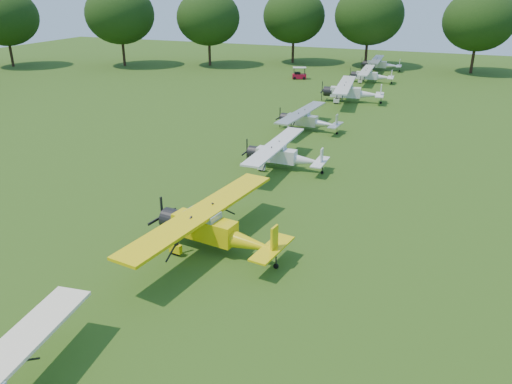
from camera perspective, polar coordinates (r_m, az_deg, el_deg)
ground at (r=33.97m, az=-1.04°, el=0.33°), size 160.00×160.00×0.00m
tree_belt at (r=30.74m, az=5.31°, el=13.44°), size 137.36×130.27×14.52m
aircraft_2 at (r=25.85m, az=-4.90°, el=-4.01°), size 7.48×11.87×2.33m
aircraft_3 at (r=37.46m, az=3.03°, el=4.38°), size 6.32×10.03×1.98m
aircraft_4 at (r=47.73m, az=5.83°, el=8.31°), size 6.12×9.75×1.92m
aircraft_5 at (r=60.34m, az=10.73°, el=11.30°), size 7.29×11.59×2.28m
aircraft_6 at (r=73.32m, az=12.91°, el=12.96°), size 6.10×9.71×1.91m
aircraft_7 at (r=83.95m, az=13.99°, el=14.08°), size 6.29×10.01×1.97m
golf_cart at (r=74.65m, az=4.93°, el=13.17°), size 2.24×1.77×1.69m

